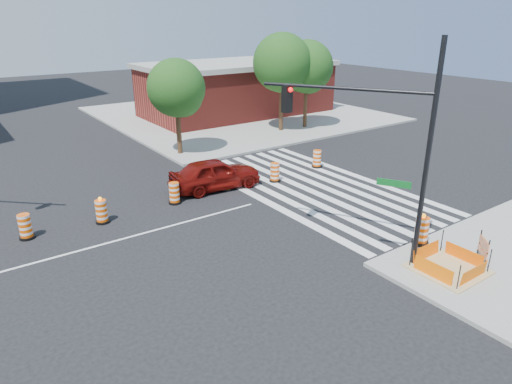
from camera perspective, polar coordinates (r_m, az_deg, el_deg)
ground at (r=18.80m, az=-18.57°, el=-6.23°), size 120.00×120.00×0.00m
sidewalk_ne at (r=41.73m, az=-2.34°, el=9.76°), size 22.00×22.00×0.15m
crosswalk_east at (r=23.81m, az=7.19°, el=0.60°), size 6.75×13.50×0.01m
lane_centerline at (r=18.79m, az=-18.58°, el=-6.21°), size 14.00×0.12×0.01m
excavation_pit at (r=17.17m, az=22.87°, el=-8.71°), size 2.20×2.20×0.90m
brick_storefront at (r=41.35m, az=-2.39°, el=12.81°), size 16.50×8.50×4.60m
red_coupe at (r=23.30m, az=-5.13°, el=2.29°), size 4.82×2.30×1.59m
signal_pole_se at (r=15.69m, az=15.17°, el=7.13°), size 3.05×5.03×7.63m
pit_drum at (r=18.43m, az=19.98°, el=-4.64°), size 0.64×0.64×1.25m
barricade at (r=17.95m, az=26.56°, el=-6.19°), size 0.63×0.69×1.05m
tree_north_c at (r=28.76m, az=-9.87°, el=12.31°), size 3.54×3.53×6.00m
tree_north_d at (r=34.55m, az=3.29°, el=15.44°), size 4.28×4.28×7.27m
tree_north_e at (r=35.84m, az=6.38°, el=14.95°), size 3.95×3.95×6.72m
median_drum_3 at (r=20.26m, az=-26.87°, el=-3.96°), size 0.60×0.60×1.02m
median_drum_4 at (r=20.52m, az=-18.74°, el=-2.39°), size 0.60×0.60×1.18m
median_drum_5 at (r=21.78m, az=-10.16°, el=-0.22°), size 0.60×0.60×1.02m
median_drum_6 at (r=23.14m, az=-3.77°, el=1.36°), size 0.60×0.60×1.02m
median_drum_7 at (r=24.33m, az=2.37°, el=2.39°), size 0.60×0.60×1.02m
median_drum_8 at (r=26.89m, az=7.63°, el=4.06°), size 0.60×0.60×1.02m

